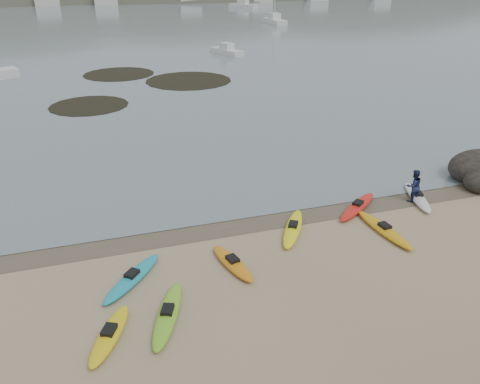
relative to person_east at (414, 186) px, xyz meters
name	(u,v)px	position (x,y,z in m)	size (l,w,h in m)	color
ground	(240,220)	(-9.23, 0.80, -0.88)	(600.00, 600.00, 0.00)	tan
wet_sand	(242,222)	(-9.23, 0.50, -0.88)	(60.00, 60.00, 0.00)	brown
kayaks	(283,247)	(-8.27, -2.40, -0.71)	(18.01, 8.98, 0.34)	red
person_east	(414,186)	(0.00, 0.00, 0.00)	(0.86, 0.67, 1.77)	#1B244F
kelp_mats	(144,83)	(-10.11, 31.76, -0.86)	(18.54, 20.33, 0.04)	black
moored_boats	(166,23)	(0.70, 83.19, -0.31)	(77.67, 89.84, 1.25)	silver
far_hills	(193,34)	(30.15, 194.77, -16.81)	(550.00, 135.00, 80.00)	#384235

